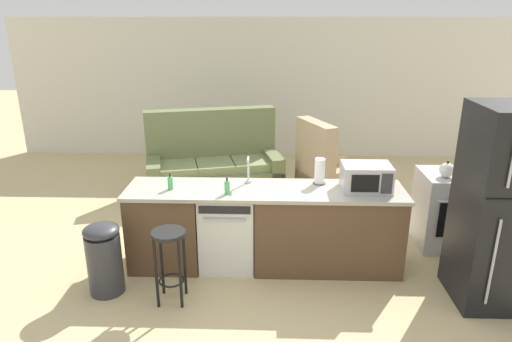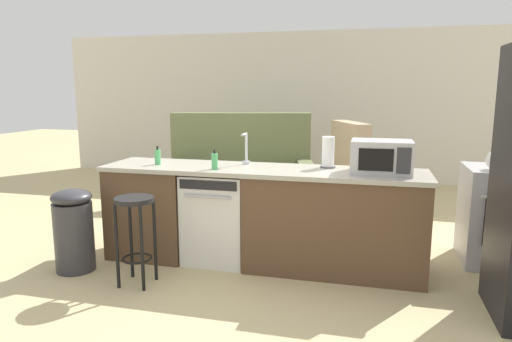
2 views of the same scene
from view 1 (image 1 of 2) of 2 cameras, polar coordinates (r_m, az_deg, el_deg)
name	(u,v)px [view 1 (image 1 of 2)]	position (r m, az deg, el deg)	size (l,w,h in m)	color
ground_plane	(251,264)	(5.20, -0.64, -11.50)	(24.00, 24.00, 0.00)	tan
wall_back	(276,89)	(8.78, 2.55, 10.21)	(10.00, 0.06, 2.60)	silver
kitchen_counter	(273,230)	(4.99, 2.12, -7.39)	(2.94, 0.66, 0.90)	brown
dishwasher	(228,229)	(5.01, -3.53, -7.29)	(0.58, 0.61, 0.84)	silver
stove_range	(451,210)	(5.88, 23.21, -4.46)	(0.76, 0.68, 0.90)	#B7B7BC
refrigerator	(503,208)	(4.78, 28.51, -4.06)	(0.72, 0.73, 1.91)	black
microwave	(366,177)	(4.85, 13.61, -0.79)	(0.50, 0.37, 0.28)	#B7B7BC
sink_faucet	(248,172)	(4.91, -0.97, -0.09)	(0.07, 0.18, 0.30)	silver
paper_towel_roll	(320,172)	(4.95, 7.97, -0.07)	(0.14, 0.14, 0.28)	#4C4C51
soap_bottle	(227,187)	(4.65, -3.63, -2.04)	(0.06, 0.06, 0.18)	#4CB266
dish_soap_bottle	(170,183)	(4.84, -10.67, -1.45)	(0.06, 0.06, 0.18)	#4CB266
kettle	(447,170)	(5.53, 22.77, 0.09)	(0.21, 0.17, 0.19)	silver
bar_stool	(170,251)	(4.41, -10.76, -9.81)	(0.32, 0.32, 0.74)	black
trash_bin	(104,258)	(4.79, -18.45, -10.24)	(0.35, 0.35, 0.74)	#333338
couch	(214,167)	(7.08, -5.32, 0.45)	(2.16, 1.35, 1.27)	#667047
armchair	(326,177)	(6.86, 8.74, -0.71)	(1.08, 1.10, 1.20)	tan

